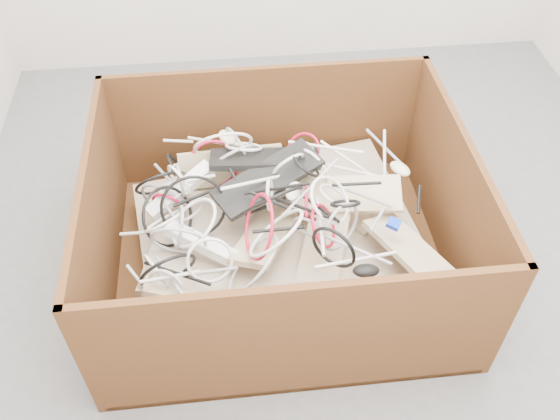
{
  "coord_description": "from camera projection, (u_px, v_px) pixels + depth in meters",
  "views": [
    {
      "loc": [
        -0.37,
        -1.57,
        1.9
      ],
      "look_at": [
        -0.2,
        -0.03,
        0.3
      ],
      "focal_mm": 38.69,
      "sensor_mm": 36.0,
      "label": 1
    }
  ],
  "objects": [
    {
      "name": "cable_tangle",
      "position": [
        235.0,
        205.0,
        2.14
      ],
      "size": [
        1.14,
        0.85,
        0.42
      ],
      "color": "black",
      "rests_on": "keyboard_pile"
    },
    {
      "name": "cardboard_box",
      "position": [
        276.0,
        243.0,
        2.33
      ],
      "size": [
        1.33,
        1.11,
        0.6
      ],
      "color": "#3D270F",
      "rests_on": "ground"
    },
    {
      "name": "mice_scatter",
      "position": [
        276.0,
        208.0,
        2.17
      ],
      "size": [
        1.03,
        0.79,
        0.19
      ],
      "color": "beige",
      "rests_on": "keyboard_pile"
    },
    {
      "name": "power_strip_right",
      "position": [
        202.0,
        243.0,
        2.09
      ],
      "size": [
        0.26,
        0.18,
        0.09
      ],
      "primitive_type": "cube",
      "rotation": [
        -0.1,
        0.17,
        -0.54
      ],
      "color": "white",
      "rests_on": "keyboard_pile"
    },
    {
      "name": "vga_plug",
      "position": [
        394.0,
        224.0,
        2.1
      ],
      "size": [
        0.06,
        0.06,
        0.03
      ],
      "primitive_type": "cube",
      "rotation": [
        0.09,
        0.14,
        -0.59
      ],
      "color": "#0D2EC9",
      "rests_on": "keyboard_pile"
    },
    {
      "name": "ground",
      "position": [
        327.0,
        251.0,
        2.48
      ],
      "size": [
        3.0,
        3.0,
        0.0
      ],
      "primitive_type": "plane",
      "color": "#545456",
      "rests_on": "ground"
    },
    {
      "name": "power_strip_left",
      "position": [
        180.0,
        190.0,
        2.22
      ],
      "size": [
        0.27,
        0.21,
        0.12
      ],
      "primitive_type": "cube",
      "rotation": [
        0.14,
        -0.26,
        0.61
      ],
      "color": "white",
      "rests_on": "keyboard_pile"
    },
    {
      "name": "keyboard_pile",
      "position": [
        286.0,
        211.0,
        2.25
      ],
      "size": [
        1.09,
        0.8,
        0.33
      ],
      "color": "tan",
      "rests_on": "cardboard_box"
    }
  ]
}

